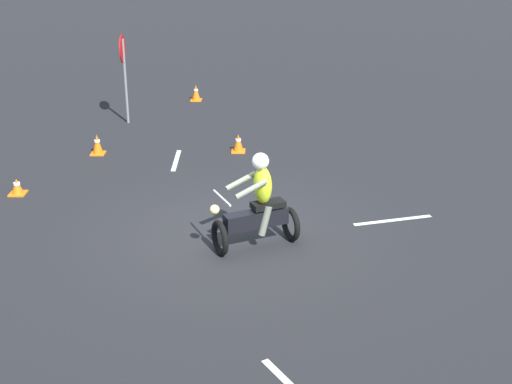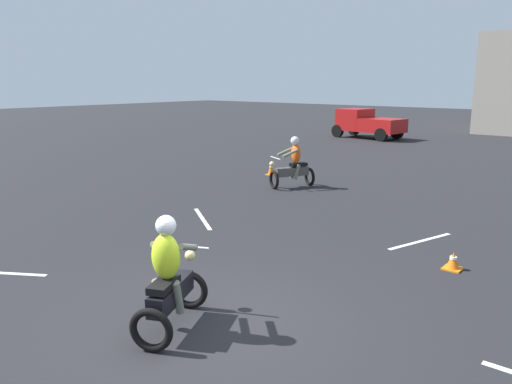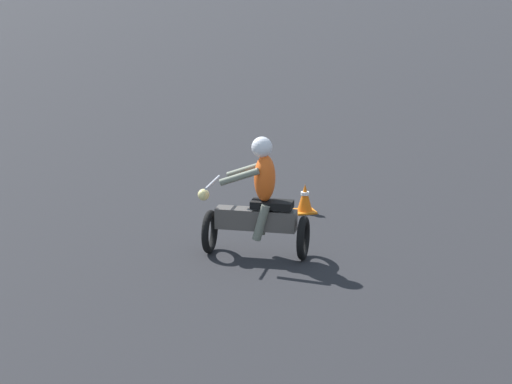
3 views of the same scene
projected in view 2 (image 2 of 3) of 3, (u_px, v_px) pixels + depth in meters
The scene contains 9 objects.
ground_plane at pixel (218, 327), 7.03m from camera, with size 120.00×120.00×0.00m, color black.
motorcycle_rider_foreground at pixel (170, 280), 6.82m from camera, with size 1.15×1.53×1.66m.
motorcycle_rider_background at pixel (293, 165), 16.13m from camera, with size 1.18×1.52×1.66m.
pickup_truck at pixel (367, 123), 30.09m from camera, with size 4.33×2.41×1.73m.
traffic_cone_near_right at pixel (453, 261), 9.15m from camera, with size 0.32×0.32×0.33m.
traffic_cone_far_right at pixel (271, 169), 18.34m from camera, with size 0.32×0.32×0.46m.
lane_stripe_n at pixel (421, 241), 10.79m from camera, with size 0.10×1.97×0.01m, color silver.
lane_stripe_nw at pixel (203, 219), 12.56m from camera, with size 0.10×2.06×0.01m, color silver.
lane_stripe_sw at pixel (6, 273), 8.99m from camera, with size 0.10×1.56×0.01m, color silver.
Camera 2 is at (4.51, -4.64, 3.39)m, focal length 35.00 mm.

